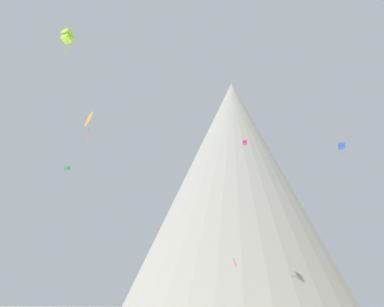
{
  "coord_description": "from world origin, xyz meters",
  "views": [
    {
      "loc": [
        5.82,
        -26.39,
        4.64
      ],
      "look_at": [
        -0.81,
        33.09,
        23.95
      ],
      "focal_mm": 41.73,
      "sensor_mm": 36.0,
      "label": 1
    }
  ],
  "objects_px": {
    "rock_massif": "(237,201)",
    "kite_magenta_high": "(245,143)",
    "kite_blue_high": "(342,146)",
    "kite_pink_low": "(235,263)",
    "kite_green_high": "(67,168)",
    "kite_lime_high": "(67,36)",
    "kite_orange_mid": "(88,119)"
  },
  "relations": [
    {
      "from": "rock_massif",
      "to": "kite_orange_mid",
      "type": "bearing_deg",
      "value": -103.42
    },
    {
      "from": "kite_blue_high",
      "to": "kite_orange_mid",
      "type": "relative_size",
      "value": 0.88
    },
    {
      "from": "kite_green_high",
      "to": "kite_pink_low",
      "type": "height_order",
      "value": "kite_green_high"
    },
    {
      "from": "kite_blue_high",
      "to": "kite_orange_mid",
      "type": "xyz_separation_m",
      "value": [
        -35.98,
        -34.15,
        -6.91
      ]
    },
    {
      "from": "rock_massif",
      "to": "kite_green_high",
      "type": "distance_m",
      "value": 47.24
    },
    {
      "from": "kite_blue_high",
      "to": "kite_magenta_high",
      "type": "height_order",
      "value": "kite_magenta_high"
    },
    {
      "from": "kite_lime_high",
      "to": "kite_green_high",
      "type": "distance_m",
      "value": 34.28
    },
    {
      "from": "kite_lime_high",
      "to": "kite_magenta_high",
      "type": "distance_m",
      "value": 42.96
    },
    {
      "from": "kite_pink_low",
      "to": "kite_magenta_high",
      "type": "height_order",
      "value": "kite_magenta_high"
    },
    {
      "from": "kite_orange_mid",
      "to": "kite_blue_high",
      "type": "bearing_deg",
      "value": 96.45
    },
    {
      "from": "kite_green_high",
      "to": "kite_magenta_high",
      "type": "relative_size",
      "value": 0.25
    },
    {
      "from": "rock_massif",
      "to": "kite_magenta_high",
      "type": "height_order",
      "value": "rock_massif"
    },
    {
      "from": "kite_magenta_high",
      "to": "rock_massif",
      "type": "bearing_deg",
      "value": -1.32
    },
    {
      "from": "kite_blue_high",
      "to": "kite_pink_low",
      "type": "distance_m",
      "value": 38.68
    },
    {
      "from": "kite_pink_low",
      "to": "kite_lime_high",
      "type": "bearing_deg",
      "value": 163.09
    },
    {
      "from": "kite_pink_low",
      "to": "kite_blue_high",
      "type": "bearing_deg",
      "value": 13.22
    },
    {
      "from": "kite_orange_mid",
      "to": "rock_massif",
      "type": "bearing_deg",
      "value": 129.52
    },
    {
      "from": "kite_blue_high",
      "to": "kite_green_high",
      "type": "height_order",
      "value": "kite_blue_high"
    },
    {
      "from": "kite_magenta_high",
      "to": "kite_green_high",
      "type": "bearing_deg",
      "value": 93.19
    },
    {
      "from": "kite_green_high",
      "to": "kite_pink_low",
      "type": "relative_size",
      "value": 0.94
    },
    {
      "from": "kite_green_high",
      "to": "kite_orange_mid",
      "type": "xyz_separation_m",
      "value": [
        15.76,
        -33.05,
        -4.0
      ]
    },
    {
      "from": "rock_massif",
      "to": "kite_blue_high",
      "type": "xyz_separation_m",
      "value": [
        19.79,
        -33.69,
        2.92
      ]
    },
    {
      "from": "kite_blue_high",
      "to": "kite_orange_mid",
      "type": "distance_m",
      "value": 50.09
    },
    {
      "from": "kite_orange_mid",
      "to": "kite_magenta_high",
      "type": "height_order",
      "value": "kite_magenta_high"
    },
    {
      "from": "kite_green_high",
      "to": "kite_orange_mid",
      "type": "distance_m",
      "value": 36.83
    },
    {
      "from": "kite_green_high",
      "to": "kite_magenta_high",
      "type": "height_order",
      "value": "kite_magenta_high"
    },
    {
      "from": "kite_lime_high",
      "to": "kite_green_high",
      "type": "xyz_separation_m",
      "value": [
        -11.46,
        31.19,
        -8.43
      ]
    },
    {
      "from": "kite_green_high",
      "to": "kite_pink_low",
      "type": "distance_m",
      "value": 44.17
    },
    {
      "from": "kite_lime_high",
      "to": "kite_orange_mid",
      "type": "bearing_deg",
      "value": 0.25
    },
    {
      "from": "kite_lime_high",
      "to": "kite_orange_mid",
      "type": "distance_m",
      "value": 13.28
    },
    {
      "from": "kite_lime_high",
      "to": "rock_massif",
      "type": "bearing_deg",
      "value": 96.38
    },
    {
      "from": "kite_orange_mid",
      "to": "kite_pink_low",
      "type": "bearing_deg",
      "value": 83.83
    }
  ]
}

